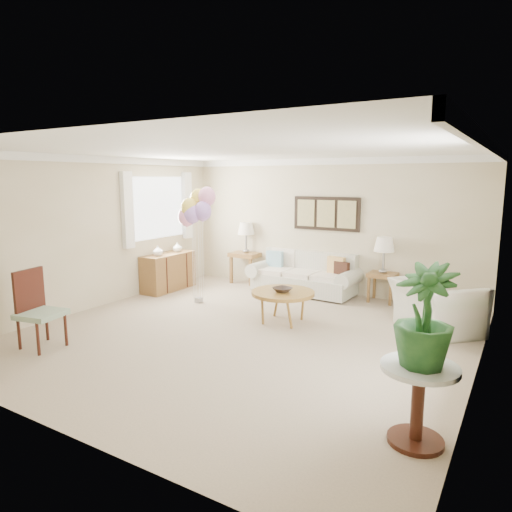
{
  "coord_description": "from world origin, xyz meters",
  "views": [
    {
      "loc": [
        3.37,
        -5.3,
        2.22
      ],
      "look_at": [
        -0.17,
        0.6,
        1.05
      ],
      "focal_mm": 32.0,
      "sensor_mm": 36.0,
      "label": 1
    }
  ],
  "objects_px": {
    "armchair": "(436,307)",
    "balloon_cluster": "(196,208)",
    "sofa": "(305,277)",
    "coffee_table": "(283,294)",
    "accent_chair": "(37,307)"
  },
  "relations": [
    {
      "from": "armchair",
      "to": "accent_chair",
      "type": "xyz_separation_m",
      "value": [
        -4.43,
        -3.37,
        0.17
      ]
    },
    {
      "from": "accent_chair",
      "to": "sofa",
      "type": "bearing_deg",
      "value": 68.07
    },
    {
      "from": "balloon_cluster",
      "to": "coffee_table",
      "type": "bearing_deg",
      "value": -7.1
    },
    {
      "from": "armchair",
      "to": "balloon_cluster",
      "type": "height_order",
      "value": "balloon_cluster"
    },
    {
      "from": "armchair",
      "to": "balloon_cluster",
      "type": "bearing_deg",
      "value": 52.43
    },
    {
      "from": "sofa",
      "to": "coffee_table",
      "type": "xyz_separation_m",
      "value": [
        0.5,
        -1.89,
        0.14
      ]
    },
    {
      "from": "sofa",
      "to": "balloon_cluster",
      "type": "height_order",
      "value": "balloon_cluster"
    },
    {
      "from": "sofa",
      "to": "accent_chair",
      "type": "relative_size",
      "value": 2.12
    },
    {
      "from": "sofa",
      "to": "balloon_cluster",
      "type": "distance_m",
      "value": 2.55
    },
    {
      "from": "coffee_table",
      "to": "armchair",
      "type": "bearing_deg",
      "value": 20.15
    },
    {
      "from": "coffee_table",
      "to": "accent_chair",
      "type": "height_order",
      "value": "accent_chair"
    },
    {
      "from": "coffee_table",
      "to": "balloon_cluster",
      "type": "distance_m",
      "value": 2.25
    },
    {
      "from": "armchair",
      "to": "balloon_cluster",
      "type": "distance_m",
      "value": 4.23
    },
    {
      "from": "sofa",
      "to": "balloon_cluster",
      "type": "relative_size",
      "value": 1.06
    },
    {
      "from": "accent_chair",
      "to": "coffee_table",
      "type": "bearing_deg",
      "value": 48.34
    }
  ]
}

